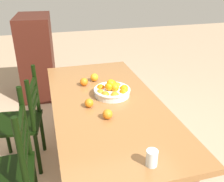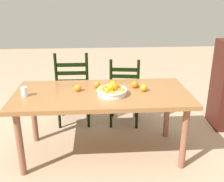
{
  "view_description": "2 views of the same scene",
  "coord_description": "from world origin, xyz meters",
  "px_view_note": "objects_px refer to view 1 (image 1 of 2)",
  "views": [
    {
      "loc": [
        -1.74,
        0.44,
        1.69
      ],
      "look_at": [
        0.1,
        -0.07,
        0.77
      ],
      "focal_mm": 40.45,
      "sensor_mm": 36.0,
      "label": 1
    },
    {
      "loc": [
        -0.08,
        -2.58,
        1.71
      ],
      "look_at": [
        0.1,
        -0.07,
        0.77
      ],
      "focal_mm": 42.69,
      "sensor_mm": 36.0,
      "label": 2
    }
  ],
  "objects_px": {
    "dining_table": "(107,110)",
    "chair_near_window": "(23,122)",
    "orange_loose_2": "(108,114)",
    "cabinet": "(37,57)",
    "fruit_bowl": "(112,90)",
    "orange_loose_3": "(84,82)",
    "drinking_glass": "(152,158)",
    "orange_loose_1": "(89,103)",
    "orange_loose_0": "(94,77)",
    "chair_by_cabinet": "(7,175)"
  },
  "relations": [
    {
      "from": "dining_table",
      "to": "chair_near_window",
      "type": "height_order",
      "value": "chair_near_window"
    },
    {
      "from": "dining_table",
      "to": "orange_loose_2",
      "type": "bearing_deg",
      "value": 167.3
    },
    {
      "from": "dining_table",
      "to": "cabinet",
      "type": "relative_size",
      "value": 1.59
    },
    {
      "from": "fruit_bowl",
      "to": "orange_loose_3",
      "type": "height_order",
      "value": "fruit_bowl"
    },
    {
      "from": "fruit_bowl",
      "to": "drinking_glass",
      "type": "relative_size",
      "value": 3.26
    },
    {
      "from": "orange_loose_1",
      "to": "orange_loose_0",
      "type": "bearing_deg",
      "value": -16.39
    },
    {
      "from": "chair_by_cabinet",
      "to": "drinking_glass",
      "type": "xyz_separation_m",
      "value": [
        -0.42,
        -0.82,
        0.3
      ]
    },
    {
      "from": "orange_loose_2",
      "to": "chair_near_window",
      "type": "bearing_deg",
      "value": 48.51
    },
    {
      "from": "orange_loose_1",
      "to": "orange_loose_2",
      "type": "bearing_deg",
      "value": -154.56
    },
    {
      "from": "chair_near_window",
      "to": "orange_loose_0",
      "type": "height_order",
      "value": "chair_near_window"
    },
    {
      "from": "orange_loose_3",
      "to": "orange_loose_1",
      "type": "bearing_deg",
      "value": 175.72
    },
    {
      "from": "chair_near_window",
      "to": "cabinet",
      "type": "height_order",
      "value": "cabinet"
    },
    {
      "from": "orange_loose_0",
      "to": "drinking_glass",
      "type": "bearing_deg",
      "value": -177.04
    },
    {
      "from": "drinking_glass",
      "to": "orange_loose_3",
      "type": "bearing_deg",
      "value": 8.79
    },
    {
      "from": "orange_loose_2",
      "to": "orange_loose_1",
      "type": "bearing_deg",
      "value": 25.44
    },
    {
      "from": "chair_near_window",
      "to": "orange_loose_0",
      "type": "distance_m",
      "value": 0.77
    },
    {
      "from": "cabinet",
      "to": "orange_loose_0",
      "type": "distance_m",
      "value": 1.54
    },
    {
      "from": "orange_loose_1",
      "to": "chair_near_window",
      "type": "bearing_deg",
      "value": 56.13
    },
    {
      "from": "orange_loose_1",
      "to": "orange_loose_2",
      "type": "distance_m",
      "value": 0.22
    },
    {
      "from": "dining_table",
      "to": "orange_loose_3",
      "type": "relative_size",
      "value": 24.66
    },
    {
      "from": "orange_loose_3",
      "to": "drinking_glass",
      "type": "height_order",
      "value": "drinking_glass"
    },
    {
      "from": "cabinet",
      "to": "fruit_bowl",
      "type": "distance_m",
      "value": 1.89
    },
    {
      "from": "chair_by_cabinet",
      "to": "drinking_glass",
      "type": "distance_m",
      "value": 0.97
    },
    {
      "from": "chair_near_window",
      "to": "orange_loose_3",
      "type": "relative_size",
      "value": 12.61
    },
    {
      "from": "cabinet",
      "to": "dining_table",
      "type": "bearing_deg",
      "value": -159.36
    },
    {
      "from": "fruit_bowl",
      "to": "chair_near_window",
      "type": "bearing_deg",
      "value": 74.17
    },
    {
      "from": "fruit_bowl",
      "to": "orange_loose_0",
      "type": "relative_size",
      "value": 4.13
    },
    {
      "from": "fruit_bowl",
      "to": "orange_loose_1",
      "type": "height_order",
      "value": "fruit_bowl"
    },
    {
      "from": "dining_table",
      "to": "chair_near_window",
      "type": "xyz_separation_m",
      "value": [
        0.32,
        0.7,
        -0.2
      ]
    },
    {
      "from": "dining_table",
      "to": "fruit_bowl",
      "type": "bearing_deg",
      "value": -36.47
    },
    {
      "from": "orange_loose_0",
      "to": "orange_loose_1",
      "type": "xyz_separation_m",
      "value": [
        -0.49,
        0.14,
        -0.0
      ]
    },
    {
      "from": "orange_loose_0",
      "to": "drinking_glass",
      "type": "height_order",
      "value": "drinking_glass"
    },
    {
      "from": "chair_by_cabinet",
      "to": "orange_loose_1",
      "type": "height_order",
      "value": "chair_by_cabinet"
    },
    {
      "from": "chair_near_window",
      "to": "orange_loose_1",
      "type": "height_order",
      "value": "chair_near_window"
    },
    {
      "from": "orange_loose_1",
      "to": "dining_table",
      "type": "bearing_deg",
      "value": -71.96
    },
    {
      "from": "cabinet",
      "to": "orange_loose_1",
      "type": "relative_size",
      "value": 16.39
    },
    {
      "from": "dining_table",
      "to": "orange_loose_2",
      "type": "height_order",
      "value": "orange_loose_2"
    },
    {
      "from": "orange_loose_1",
      "to": "orange_loose_3",
      "type": "relative_size",
      "value": 0.95
    },
    {
      "from": "chair_by_cabinet",
      "to": "orange_loose_2",
      "type": "relative_size",
      "value": 14.05
    },
    {
      "from": "dining_table",
      "to": "orange_loose_0",
      "type": "xyz_separation_m",
      "value": [
        0.44,
        0.01,
        0.11
      ]
    },
    {
      "from": "orange_loose_3",
      "to": "drinking_glass",
      "type": "bearing_deg",
      "value": -171.21
    },
    {
      "from": "chair_near_window",
      "to": "chair_by_cabinet",
      "type": "xyz_separation_m",
      "value": [
        -0.67,
        0.07,
        0.02
      ]
    },
    {
      "from": "fruit_bowl",
      "to": "orange_loose_0",
      "type": "bearing_deg",
      "value": 13.53
    },
    {
      "from": "fruit_bowl",
      "to": "dining_table",
      "type": "bearing_deg",
      "value": 143.53
    },
    {
      "from": "chair_near_window",
      "to": "cabinet",
      "type": "bearing_deg",
      "value": -177.97
    },
    {
      "from": "chair_near_window",
      "to": "orange_loose_2",
      "type": "xyz_separation_m",
      "value": [
        -0.57,
        -0.64,
        0.31
      ]
    },
    {
      "from": "cabinet",
      "to": "orange_loose_0",
      "type": "xyz_separation_m",
      "value": [
        -1.43,
        -0.54,
        0.19
      ]
    },
    {
      "from": "fruit_bowl",
      "to": "drinking_glass",
      "type": "height_order",
      "value": "fruit_bowl"
    },
    {
      "from": "dining_table",
      "to": "orange_loose_1",
      "type": "distance_m",
      "value": 0.2
    },
    {
      "from": "orange_loose_3",
      "to": "chair_near_window",
      "type": "bearing_deg",
      "value": 94.2
    }
  ]
}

